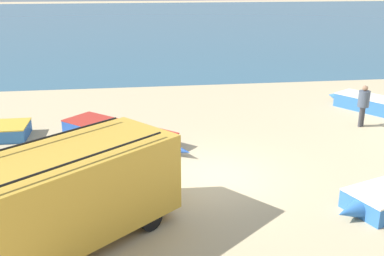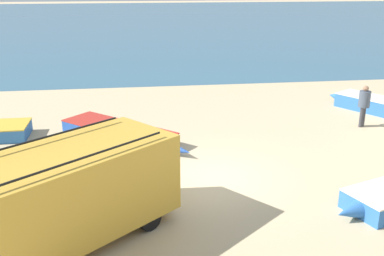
{
  "view_description": "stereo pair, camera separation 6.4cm",
  "coord_description": "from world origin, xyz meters",
  "px_view_note": "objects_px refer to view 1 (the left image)",
  "views": [
    {
      "loc": [
        -2.37,
        -12.24,
        5.83
      ],
      "look_at": [
        -0.4,
        1.78,
        1.0
      ],
      "focal_mm": 42.0,
      "sensor_mm": 36.0,
      "label": 1
    },
    {
      "loc": [
        -2.3,
        -12.25,
        5.83
      ],
      "look_at": [
        -0.4,
        1.78,
        1.0
      ],
      "focal_mm": 42.0,
      "sensor_mm": 36.0,
      "label": 2
    }
  ],
  "objects_px": {
    "fisherman_0": "(364,102)",
    "fishing_rowboat_1": "(369,103)",
    "fishing_rowboat_0": "(121,134)",
    "parked_van": "(68,194)"
  },
  "relations": [
    {
      "from": "parked_van",
      "to": "fisherman_0",
      "type": "relative_size",
      "value": 3.09
    },
    {
      "from": "fishing_rowboat_0",
      "to": "parked_van",
      "type": "bearing_deg",
      "value": -56.32
    },
    {
      "from": "fishing_rowboat_1",
      "to": "fisherman_0",
      "type": "bearing_deg",
      "value": 112.83
    },
    {
      "from": "fishing_rowboat_1",
      "to": "fisherman_0",
      "type": "height_order",
      "value": "fisherman_0"
    },
    {
      "from": "fisherman_0",
      "to": "parked_van",
      "type": "bearing_deg",
      "value": 84.78
    },
    {
      "from": "fishing_rowboat_0",
      "to": "fishing_rowboat_1",
      "type": "bearing_deg",
      "value": 55.96
    },
    {
      "from": "parked_van",
      "to": "fishing_rowboat_1",
      "type": "height_order",
      "value": "parked_van"
    },
    {
      "from": "parked_van",
      "to": "fishing_rowboat_0",
      "type": "xyz_separation_m",
      "value": [
        1.07,
        6.54,
        -0.95
      ]
    },
    {
      "from": "fisherman_0",
      "to": "fishing_rowboat_0",
      "type": "bearing_deg",
      "value": 54.25
    },
    {
      "from": "fisherman_0",
      "to": "fishing_rowboat_1",
      "type": "bearing_deg",
      "value": -72.75
    }
  ]
}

